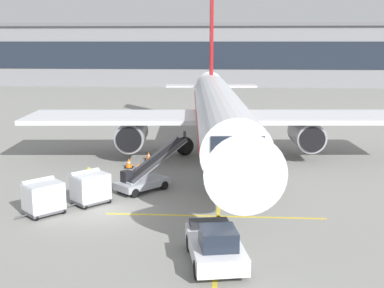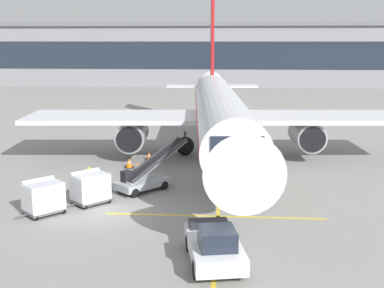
% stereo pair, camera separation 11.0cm
% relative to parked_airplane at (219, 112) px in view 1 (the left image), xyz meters
% --- Properties ---
extents(ground_plane, '(600.00, 600.00, 0.00)m').
position_rel_parked_airplane_xyz_m(ground_plane, '(-5.87, -14.28, -3.75)').
color(ground_plane, gray).
extents(parked_airplane, '(31.22, 40.71, 13.88)m').
position_rel_parked_airplane_xyz_m(parked_airplane, '(0.00, 0.00, 0.00)').
color(parked_airplane, silver).
rests_on(parked_airplane, ground).
extents(belt_loader, '(4.43, 4.80, 3.04)m').
position_rel_parked_airplane_xyz_m(belt_loader, '(-4.51, -9.59, -2.89)').
color(belt_loader, '#A3A8B2').
rests_on(belt_loader, ground).
extents(baggage_cart_lead, '(2.54, 2.55, 1.91)m').
position_rel_parked_airplane_xyz_m(baggage_cart_lead, '(-7.28, -12.46, -2.76)').
color(baggage_cart_lead, '#515156').
rests_on(baggage_cart_lead, ground).
extents(baggage_cart_second, '(2.54, 2.55, 1.91)m').
position_rel_parked_airplane_xyz_m(baggage_cart_second, '(-9.37, -14.42, -2.76)').
color(baggage_cart_second, '#515156').
rests_on(baggage_cart_second, ground).
extents(pushback_tug, '(2.88, 4.71, 1.83)m').
position_rel_parked_airplane_xyz_m(pushback_tug, '(0.19, -20.01, -2.93)').
color(pushback_tug, silver).
rests_on(pushback_tug, ground).
extents(ground_crew_by_loader, '(0.57, 0.28, 1.74)m').
position_rel_parked_airplane_xyz_m(ground_crew_by_loader, '(-7.64, -11.83, -2.76)').
color(ground_crew_by_loader, '#514C42').
rests_on(ground_crew_by_loader, ground).
extents(ground_crew_by_carts, '(0.33, 0.56, 1.74)m').
position_rel_parked_airplane_xyz_m(ground_crew_by_carts, '(-7.78, -10.80, -2.76)').
color(ground_crew_by_carts, black).
rests_on(ground_crew_by_carts, ground).
extents(safety_cone_engine_keepout, '(0.64, 0.64, 0.72)m').
position_rel_parked_airplane_xyz_m(safety_cone_engine_keepout, '(-6.67, -3.97, -3.40)').
color(safety_cone_engine_keepout, black).
rests_on(safety_cone_engine_keepout, ground).
extents(safety_cone_wingtip, '(0.57, 0.57, 0.65)m').
position_rel_parked_airplane_xyz_m(safety_cone_wingtip, '(-5.56, -1.44, -3.44)').
color(safety_cone_wingtip, black).
rests_on(safety_cone_wingtip, ground).
extents(safety_cone_nose_mark, '(0.58, 0.58, 0.67)m').
position_rel_parked_airplane_xyz_m(safety_cone_nose_mark, '(-5.77, -5.04, -3.43)').
color(safety_cone_nose_mark, black).
rests_on(safety_cone_nose_mark, ground).
extents(apron_guidance_line_lead_in, '(0.20, 110.00, 0.01)m').
position_rel_parked_airplane_xyz_m(apron_guidance_line_lead_in, '(0.22, -0.72, -3.75)').
color(apron_guidance_line_lead_in, yellow).
rests_on(apron_guidance_line_lead_in, ground).
extents(apron_guidance_line_stop_bar, '(12.00, 0.20, 0.01)m').
position_rel_parked_airplane_xyz_m(apron_guidance_line_stop_bar, '(0.05, -14.15, -3.75)').
color(apron_guidance_line_stop_bar, yellow).
rests_on(apron_guidance_line_stop_bar, ground).
extents(terminal_building, '(139.54, 21.68, 12.94)m').
position_rel_parked_airplane_xyz_m(terminal_building, '(-18.63, 73.36, 2.66)').
color(terminal_building, gray).
rests_on(terminal_building, ground).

